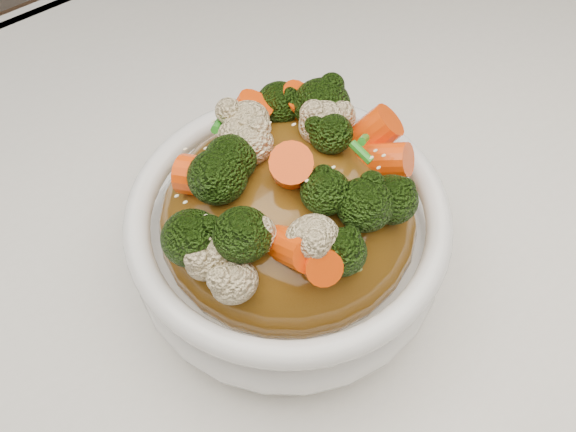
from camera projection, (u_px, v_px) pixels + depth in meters
tablecloth at (215, 306)px, 0.53m from camera, size 1.20×0.80×0.04m
bowl at (288, 243)px, 0.49m from camera, size 0.24×0.24×0.09m
sauce_base at (288, 219)px, 0.46m from camera, size 0.19×0.19×0.10m
carrots at (288, 158)px, 0.41m from camera, size 0.19×0.19×0.05m
broccoli at (288, 159)px, 0.41m from camera, size 0.19×0.19×0.05m
cauliflower at (288, 161)px, 0.41m from camera, size 0.19×0.19×0.04m
scallions at (288, 157)px, 0.41m from camera, size 0.14×0.14×0.02m
sesame_seeds at (288, 157)px, 0.41m from camera, size 0.17×0.17×0.01m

